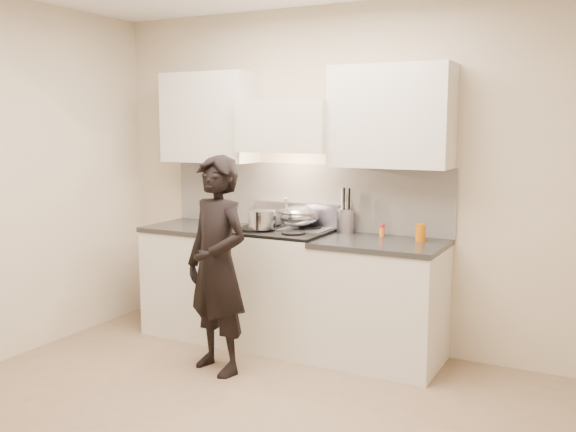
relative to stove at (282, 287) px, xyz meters
The scene contains 11 objects.
ground_plane 1.53m from the stove, 78.12° to the right, with size 4.00×4.00×0.00m, color #8C6F51.
room_shell 1.56m from the stove, 77.04° to the right, with size 4.04×3.54×2.70m.
stove is the anchor object (origin of this frame).
counter_right 0.83m from the stove, ahead, with size 0.92×0.67×0.92m.
counter_left 0.78m from the stove, behind, with size 0.82×0.67×0.92m.
wok 0.59m from the stove, 41.74° to the left, with size 0.33×0.40×0.26m.
stock_pot 0.58m from the stove, 135.88° to the right, with size 0.31×0.24×0.14m.
utensil_crock 0.75m from the stove, 25.06° to the left, with size 0.13×0.13×0.36m.
spice_jar 0.93m from the stove, 15.13° to the left, with size 0.04×0.04×0.09m.
oil_glass 1.21m from the stove, ahead, with size 0.07×0.07×0.13m.
person 0.78m from the stove, 101.70° to the right, with size 0.57×0.37×1.56m, color black.
Camera 1 is at (2.06, -2.99, 1.76)m, focal length 40.00 mm.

